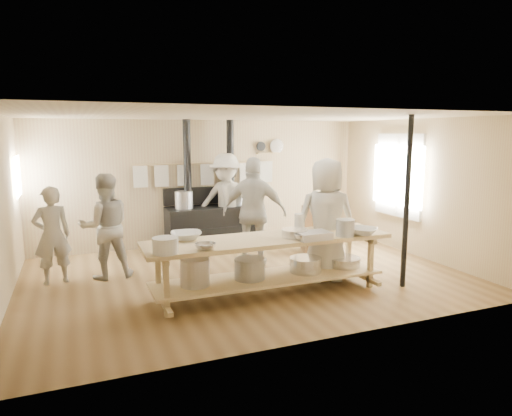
% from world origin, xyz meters
% --- Properties ---
extents(ground, '(7.00, 7.00, 0.00)m').
position_xyz_m(ground, '(0.00, 0.00, 0.00)').
color(ground, brown).
rests_on(ground, ground).
extents(room_shell, '(7.00, 7.00, 7.00)m').
position_xyz_m(room_shell, '(0.00, 0.00, 1.62)').
color(room_shell, tan).
rests_on(room_shell, ground).
extents(window_right, '(0.09, 1.50, 1.65)m').
position_xyz_m(window_right, '(3.47, 0.60, 1.50)').
color(window_right, beige).
rests_on(window_right, ground).
extents(left_opening, '(0.00, 0.90, 0.90)m').
position_xyz_m(left_opening, '(-3.45, 2.00, 1.60)').
color(left_opening, white).
rests_on(left_opening, ground).
extents(stove, '(1.90, 0.75, 2.60)m').
position_xyz_m(stove, '(-0.01, 2.12, 0.52)').
color(stove, black).
rests_on(stove, ground).
extents(towel_rail, '(3.00, 0.04, 0.47)m').
position_xyz_m(towel_rail, '(0.00, 2.40, 1.56)').
color(towel_rail, tan).
rests_on(towel_rail, ground).
extents(back_wall_shelf, '(0.63, 0.14, 0.32)m').
position_xyz_m(back_wall_shelf, '(1.46, 2.43, 2.00)').
color(back_wall_shelf, tan).
rests_on(back_wall_shelf, ground).
extents(prep_table, '(3.60, 0.90, 0.85)m').
position_xyz_m(prep_table, '(-0.01, -0.90, 0.52)').
color(prep_table, tan).
rests_on(prep_table, ground).
extents(support_post, '(0.08, 0.08, 2.60)m').
position_xyz_m(support_post, '(2.05, -1.35, 1.30)').
color(support_post, black).
rests_on(support_post, ground).
extents(cook_far_left, '(0.63, 0.48, 1.54)m').
position_xyz_m(cook_far_left, '(-2.92, 0.80, 0.77)').
color(cook_far_left, '#AEA99A').
rests_on(cook_far_left, ground).
extents(cook_left, '(0.87, 0.70, 1.71)m').
position_xyz_m(cook_left, '(-2.14, 0.79, 0.85)').
color(cook_left, '#AEA99A').
rests_on(cook_left, ground).
extents(cook_center, '(1.08, 0.84, 1.96)m').
position_xyz_m(cook_center, '(1.08, -0.65, 0.98)').
color(cook_center, '#AEA99A').
rests_on(cook_center, ground).
extents(cook_right, '(1.21, 1.01, 1.93)m').
position_xyz_m(cook_right, '(0.33, 0.52, 0.96)').
color(cook_right, '#AEA99A').
rests_on(cook_right, ground).
extents(cook_by_window, '(1.44, 1.29, 1.93)m').
position_xyz_m(cook_by_window, '(0.29, 1.95, 0.97)').
color(cook_by_window, '#AEA99A').
rests_on(cook_by_window, ground).
extents(chair, '(0.52, 0.52, 0.91)m').
position_xyz_m(chair, '(1.79, 1.01, 0.27)').
color(chair, brown).
rests_on(chair, ground).
extents(bowl_white_a, '(0.50, 0.50, 0.11)m').
position_xyz_m(bowl_white_a, '(-1.13, -0.57, 0.90)').
color(bowl_white_a, silver).
rests_on(bowl_white_a, prep_table).
extents(bowl_steel_a, '(0.38, 0.38, 0.08)m').
position_xyz_m(bowl_steel_a, '(-1.04, -1.23, 0.89)').
color(bowl_steel_a, silver).
rests_on(bowl_steel_a, prep_table).
extents(bowl_white_b, '(0.59, 0.59, 0.10)m').
position_xyz_m(bowl_white_b, '(1.37, -1.23, 0.90)').
color(bowl_white_b, silver).
rests_on(bowl_white_b, prep_table).
extents(bowl_steel_b, '(0.43, 0.43, 0.10)m').
position_xyz_m(bowl_steel_b, '(0.40, -1.23, 0.90)').
color(bowl_steel_b, silver).
rests_on(bowl_steel_b, prep_table).
extents(roasting_pan, '(0.49, 0.33, 0.11)m').
position_xyz_m(roasting_pan, '(0.53, -1.23, 0.90)').
color(roasting_pan, '#B2B2B7').
rests_on(roasting_pan, prep_table).
extents(mixing_bowl_large, '(0.48, 0.48, 0.12)m').
position_xyz_m(mixing_bowl_large, '(0.35, -1.03, 0.91)').
color(mixing_bowl_large, silver).
rests_on(mixing_bowl_large, prep_table).
extents(bucket_galv, '(0.32, 0.32, 0.25)m').
position_xyz_m(bucket_galv, '(1.06, -1.23, 0.97)').
color(bucket_galv, gray).
rests_on(bucket_galv, prep_table).
extents(deep_bowl_enamel, '(0.41, 0.41, 0.20)m').
position_xyz_m(deep_bowl_enamel, '(-1.55, -1.23, 0.95)').
color(deep_bowl_enamel, silver).
rests_on(deep_bowl_enamel, prep_table).
extents(pitcher, '(0.16, 0.16, 0.25)m').
position_xyz_m(pitcher, '(0.66, -0.57, 0.98)').
color(pitcher, silver).
rests_on(pitcher, prep_table).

